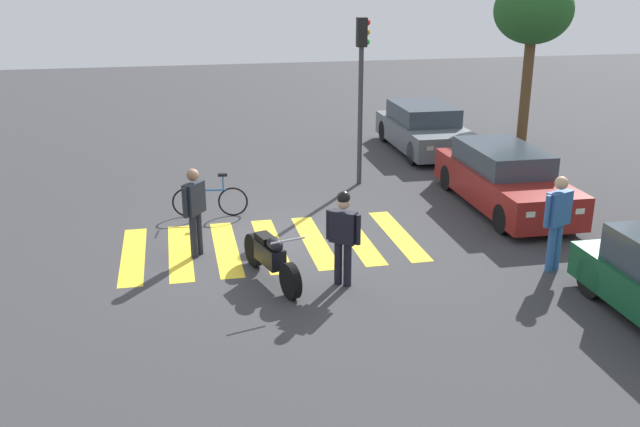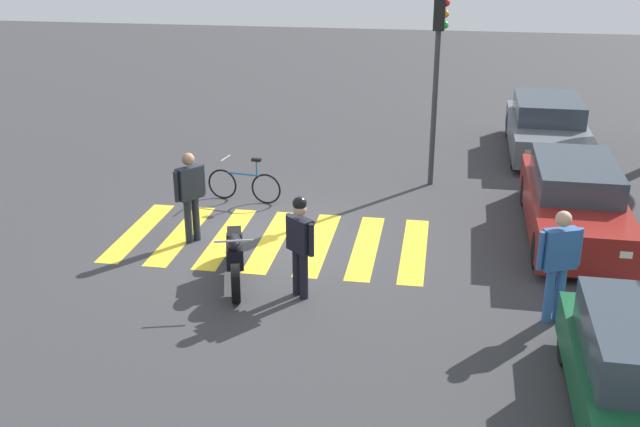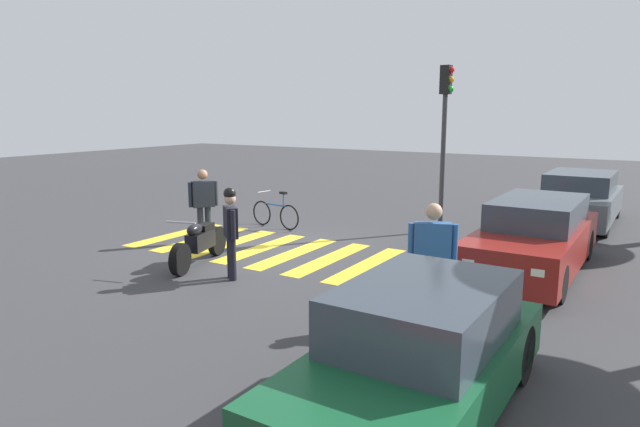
% 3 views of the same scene
% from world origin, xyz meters
% --- Properties ---
extents(ground_plane, '(60.00, 60.00, 0.00)m').
position_xyz_m(ground_plane, '(0.00, 0.00, 0.00)').
color(ground_plane, '#38383A').
extents(police_motorcycle, '(2.16, 0.86, 1.03)m').
position_xyz_m(police_motorcycle, '(1.72, -0.24, 0.45)').
color(police_motorcycle, black).
rests_on(police_motorcycle, ground_plane).
extents(leaning_bicycle, '(0.46, 1.68, 1.00)m').
position_xyz_m(leaning_bicycle, '(-2.03, -1.06, 0.37)').
color(leaning_bicycle, black).
rests_on(leaning_bicycle, ground_plane).
extents(officer_on_foot, '(0.58, 0.45, 1.75)m').
position_xyz_m(officer_on_foot, '(0.26, -1.48, 1.00)').
color(officer_on_foot, '#1E232D').
rests_on(officer_on_foot, ground_plane).
extents(officer_by_motorcycle, '(0.46, 0.52, 1.72)m').
position_xyz_m(officer_by_motorcycle, '(2.15, 0.96, 0.99)').
color(officer_by_motorcycle, black).
rests_on(officer_by_motorcycle, ground_plane).
extents(pedestrian_bystander, '(0.39, 0.66, 1.80)m').
position_xyz_m(pedestrian_bystander, '(2.34, 4.90, 1.04)').
color(pedestrian_bystander, '#2D5999').
rests_on(pedestrian_bystander, ground_plane).
extents(crosswalk_stripes, '(3.00, 5.85, 0.01)m').
position_xyz_m(crosswalk_stripes, '(0.00, 0.00, 0.00)').
color(crosswalk_stripes, yellow).
rests_on(crosswalk_stripes, ground_plane).
extents(car_grey_coupe, '(4.46, 1.95, 1.41)m').
position_xyz_m(car_grey_coupe, '(-6.90, 5.76, 0.68)').
color(car_grey_coupe, black).
rests_on(car_grey_coupe, ground_plane).
extents(car_maroon_wagon, '(4.70, 1.77, 1.41)m').
position_xyz_m(car_maroon_wagon, '(-1.28, 5.65, 0.68)').
color(car_maroon_wagon, black).
rests_on(car_maroon_wagon, ground_plane).
extents(traffic_light_pole, '(0.25, 0.34, 4.19)m').
position_xyz_m(traffic_light_pole, '(-3.84, 2.89, 2.82)').
color(traffic_light_pole, '#38383D').
rests_on(traffic_light_pole, ground_plane).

